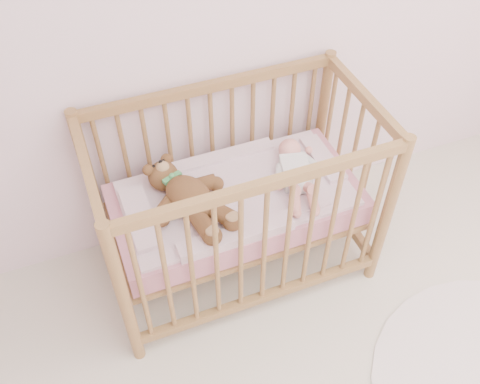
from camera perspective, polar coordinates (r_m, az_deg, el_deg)
name	(u,v)px	position (r m, az deg, el deg)	size (l,w,h in m)	color
crib	(236,202)	(2.66, -0.39, -1.05)	(1.36, 0.76, 1.00)	#A17744
mattress	(236,204)	(2.67, -0.39, -1.26)	(1.22, 0.62, 0.13)	#C47A91
blanket	(236,194)	(2.62, -0.40, -0.16)	(1.10, 0.58, 0.06)	#D08FA4
baby	(296,169)	(2.64, 5.97, 2.43)	(0.25, 0.52, 0.12)	silver
teddy_bear	(190,198)	(2.49, -5.40, -0.61)	(0.41, 0.59, 0.16)	brown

